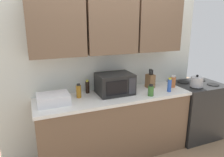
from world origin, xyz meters
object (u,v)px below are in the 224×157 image
stove_range (195,110)px  bottle_amber_vinegar (79,91)px  knife_block (150,81)px  bottle_green_oil (151,91)px  bottle_spice_jar (173,82)px  bottle_blue_cleaner (169,85)px  bottle_soy_dark (87,87)px  dish_rack (53,99)px  microwave (115,84)px  kettle (197,82)px

stove_range → bottle_amber_vinegar: 1.98m
stove_range → knife_block: (-0.82, 0.12, 0.55)m
knife_block → bottle_green_oil: (-0.18, -0.31, -0.03)m
bottle_spice_jar → bottle_blue_cleaner: bearing=-140.7°
bottle_soy_dark → stove_range: bearing=-7.7°
stove_range → dish_rack: bearing=179.5°
microwave → knife_block: 0.60m
bottle_spice_jar → microwave: bearing=175.6°
microwave → bottle_blue_cleaner: (0.74, -0.22, -0.04)m
microwave → bottle_amber_vinegar: microwave is taller
knife_block → kettle: bearing=-22.1°
bottle_green_oil → kettle: bearing=3.2°
knife_block → bottle_green_oil: size_ratio=1.85×
microwave → bottle_spice_jar: microwave is taller
dish_rack → bottle_blue_cleaner: (1.57, -0.16, 0.04)m
knife_block → bottle_spice_jar: knife_block is taller
microwave → bottle_amber_vinegar: size_ratio=2.56×
bottle_green_oil → bottle_blue_cleaner: size_ratio=0.78×
bottle_spice_jar → bottle_amber_vinegar: size_ratio=0.98×
bottle_spice_jar → knife_block: bearing=160.0°
bottle_green_oil → bottle_amber_vinegar: (-0.91, 0.29, 0.02)m
kettle → bottle_amber_vinegar: bearing=171.9°
dish_rack → bottle_amber_vinegar: (0.33, 0.09, 0.03)m
stove_range → bottle_green_oil: size_ratio=5.85×
dish_rack → bottle_amber_vinegar: 0.35m
bottle_green_oil → bottle_spice_jar: bearing=20.6°
knife_block → bottle_green_oil: knife_block is taller
microwave → dish_rack: 0.84m
bottle_blue_cleaner → bottle_soy_dark: bottle_blue_cleaner is taller
kettle → bottle_blue_cleaner: 0.50m
microwave → bottle_green_oil: 0.49m
stove_range → bottle_blue_cleaner: 0.87m
microwave → knife_block: knife_block is taller
bottle_blue_cleaner → bottle_amber_vinegar: bearing=168.8°
bottle_green_oil → microwave: bearing=147.4°
knife_block → bottle_spice_jar: bearing=-20.0°
dish_rack → bottle_soy_dark: bottle_soy_dark is taller
dish_rack → knife_block: knife_block is taller
stove_range → bottle_amber_vinegar: size_ratio=4.87×
stove_range → kettle: bearing=-140.5°
microwave → dish_rack: (-0.83, -0.06, -0.08)m
knife_block → bottle_amber_vinegar: size_ratio=1.54×
bottle_spice_jar → bottle_green_oil: bearing=-159.4°
kettle → dish_rack: bearing=175.6°
microwave → bottle_amber_vinegar: (-0.50, 0.03, -0.05)m
stove_range → microwave: (-1.41, 0.08, 0.59)m
stove_range → microwave: microwave is taller
microwave → bottle_soy_dark: 0.38m
dish_rack → bottle_green_oil: bearing=-9.5°
knife_block → dish_rack: bearing=-175.9°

